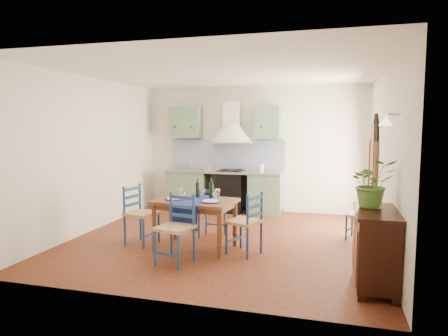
{
  "coord_description": "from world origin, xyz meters",
  "views": [
    {
      "loc": [
        1.75,
        -6.38,
        1.91
      ],
      "look_at": [
        -0.08,
        0.3,
        1.19
      ],
      "focal_mm": 32.0,
      "sensor_mm": 36.0,
      "label": 1
    }
  ],
  "objects_px": {
    "chair_near": "(176,228)",
    "sideboard": "(375,246)",
    "potted_plant": "(372,183)",
    "dining_table": "(195,206)"
  },
  "relations": [
    {
      "from": "dining_table",
      "to": "sideboard",
      "type": "distance_m",
      "value": 2.71
    },
    {
      "from": "chair_near",
      "to": "potted_plant",
      "type": "xyz_separation_m",
      "value": [
        2.55,
        0.01,
        0.73
      ]
    },
    {
      "from": "potted_plant",
      "to": "chair_near",
      "type": "bearing_deg",
      "value": -179.77
    },
    {
      "from": "chair_near",
      "to": "sideboard",
      "type": "bearing_deg",
      "value": -3.59
    },
    {
      "from": "chair_near",
      "to": "potted_plant",
      "type": "bearing_deg",
      "value": 0.23
    },
    {
      "from": "dining_table",
      "to": "potted_plant",
      "type": "distance_m",
      "value": 2.66
    },
    {
      "from": "sideboard",
      "to": "potted_plant",
      "type": "height_order",
      "value": "potted_plant"
    },
    {
      "from": "dining_table",
      "to": "sideboard",
      "type": "height_order",
      "value": "dining_table"
    },
    {
      "from": "dining_table",
      "to": "chair_near",
      "type": "bearing_deg",
      "value": -93.24
    },
    {
      "from": "chair_near",
      "to": "sideboard",
      "type": "distance_m",
      "value": 2.6
    }
  ]
}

